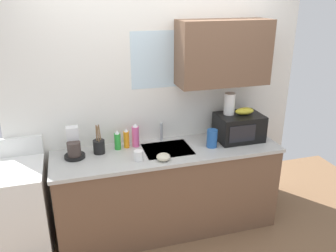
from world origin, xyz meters
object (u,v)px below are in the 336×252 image
object	(u,v)px
cereal_canister	(212,138)
dish_soap_bottle_pink	(136,136)
microwave	(239,127)
paper_towel_roll	(229,104)
banana_bunch	(245,111)
small_bowl	(163,157)
utensil_crock	(99,146)
coffee_maker	(74,146)
mug_white	(138,156)
stove_range	(15,213)
dish_soap_bottle_green	(117,140)
dish_soap_bottle_orange	(126,138)

from	to	relation	value
cereal_canister	dish_soap_bottle_pink	bearing A→B (deg)	162.54
microwave	paper_towel_roll	world-z (taller)	paper_towel_roll
banana_bunch	small_bowl	distance (m)	1.00
microwave	banana_bunch	bearing A→B (deg)	1.77
utensil_crock	coffee_maker	bearing A→B (deg)	-177.14
mug_white	small_bowl	bearing A→B (deg)	-15.26
stove_range	paper_towel_roll	xyz separation A→B (m)	(2.14, 0.10, 0.82)
microwave	banana_bunch	distance (m)	0.18
stove_range	utensil_crock	bearing A→B (deg)	8.17
stove_range	banana_bunch	world-z (taller)	banana_bunch
paper_towel_roll	mug_white	size ratio (longest dim) A/B	2.32
banana_bunch	dish_soap_bottle_green	size ratio (longest dim) A/B	1.02
microwave	dish_soap_bottle_orange	world-z (taller)	microwave
utensil_crock	cereal_canister	bearing A→B (deg)	-8.89
stove_range	dish_soap_bottle_green	bearing A→B (deg)	8.87
banana_bunch	dish_soap_bottle_orange	bearing A→B (deg)	174.08
microwave	coffee_maker	bearing A→B (deg)	177.93
coffee_maker	dish_soap_bottle_orange	xyz separation A→B (m)	(0.50, 0.07, -0.01)
dish_soap_bottle_orange	small_bowl	size ratio (longest dim) A/B	1.56
banana_bunch	stove_range	bearing A→B (deg)	-178.83
paper_towel_roll	banana_bunch	bearing A→B (deg)	-18.43
stove_range	banana_bunch	size ratio (longest dim) A/B	5.40
paper_towel_roll	utensil_crock	xyz separation A→B (m)	(-1.33, 0.02, -0.31)
stove_range	microwave	world-z (taller)	microwave
coffee_maker	mug_white	world-z (taller)	coffee_maker
stove_range	mug_white	bearing A→B (deg)	-7.20
dish_soap_bottle_pink	dish_soap_bottle_orange	world-z (taller)	dish_soap_bottle_pink
banana_bunch	mug_white	size ratio (longest dim) A/B	2.11
coffee_maker	dish_soap_bottle_green	distance (m)	0.42
stove_range	microwave	xyz separation A→B (m)	(2.24, 0.04, 0.58)
microwave	paper_towel_roll	size ratio (longest dim) A/B	2.09
dish_soap_bottle_orange	utensil_crock	xyz separation A→B (m)	(-0.27, -0.05, -0.02)
banana_bunch	dish_soap_bottle_green	distance (m)	1.32
dish_soap_bottle_green	utensil_crock	bearing A→B (deg)	-168.03
paper_towel_roll	dish_soap_bottle_orange	bearing A→B (deg)	175.94
microwave	dish_soap_bottle_green	bearing A→B (deg)	174.94
paper_towel_roll	cereal_canister	world-z (taller)	paper_towel_roll
dish_soap_bottle_orange	utensil_crock	world-z (taller)	utensil_crock
cereal_canister	mug_white	size ratio (longest dim) A/B	1.90
mug_white	dish_soap_bottle_orange	bearing A→B (deg)	99.49
paper_towel_roll	utensil_crock	bearing A→B (deg)	179.14
microwave	mug_white	xyz separation A→B (m)	(-1.10, -0.19, -0.09)
banana_bunch	small_bowl	size ratio (longest dim) A/B	1.54
banana_bunch	mug_white	distance (m)	1.19
mug_white	utensil_crock	distance (m)	0.42
mug_white	stove_range	bearing A→B (deg)	172.80
microwave	small_bowl	bearing A→B (deg)	-164.24
stove_range	microwave	size ratio (longest dim) A/B	2.35
microwave	mug_white	size ratio (longest dim) A/B	4.84
microwave	stove_range	bearing A→B (deg)	-178.85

